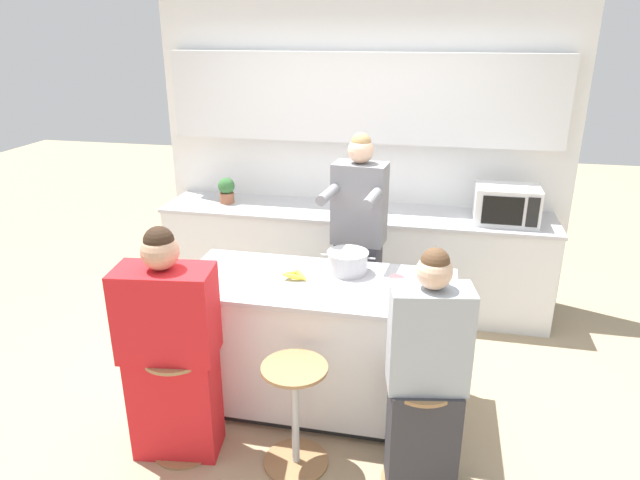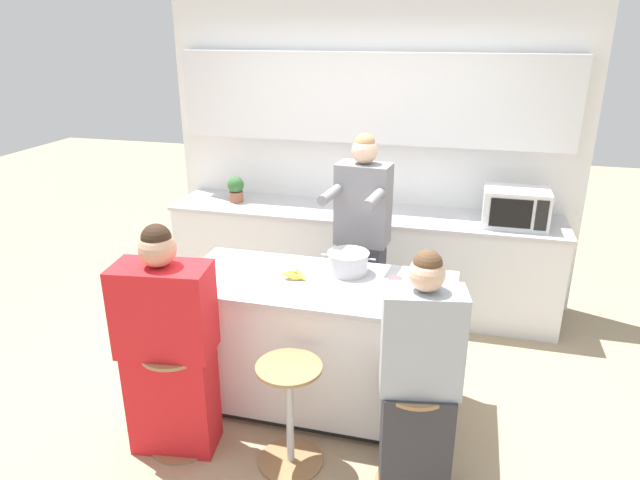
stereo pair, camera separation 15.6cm
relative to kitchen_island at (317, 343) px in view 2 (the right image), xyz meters
name	(u,v)px [view 2 (the right image)]	position (x,y,z in m)	size (l,w,h in m)	color
ground_plane	(317,401)	(0.00, 0.00, -0.45)	(16.00, 16.00, 0.00)	tan
wall_back	(370,130)	(0.00, 1.83, 1.09)	(3.67, 0.22, 2.70)	white
back_counter	(361,258)	(0.00, 1.52, -0.01)	(3.40, 0.64, 0.89)	silver
kitchen_island	(317,343)	(0.00, 0.00, 0.00)	(1.72, 0.77, 0.90)	black
bar_stool_leftmost	(177,395)	(-0.69, -0.62, -0.10)	(0.38, 0.38, 0.66)	#997047
bar_stool_center	(290,411)	(0.00, -0.60, -0.10)	(0.38, 0.38, 0.66)	#997047
bar_stool_rightmost	(412,433)	(0.69, -0.61, -0.10)	(0.38, 0.38, 0.66)	#997047
person_cooking	(362,252)	(0.16, 0.66, 0.40)	(0.43, 0.58, 1.72)	#383842
person_wrapped_blanket	(168,349)	(-0.72, -0.63, 0.21)	(0.57, 0.35, 1.42)	red
person_seated_near	(419,390)	(0.71, -0.63, 0.19)	(0.44, 0.33, 1.42)	#333338
cooking_pot	(348,263)	(0.16, 0.18, 0.52)	(0.35, 0.27, 0.14)	#B7BABC
fruit_bowl	(432,284)	(0.71, 0.04, 0.49)	(0.23, 0.23, 0.08)	white
coffee_cup_near	(396,286)	(0.50, -0.04, 0.49)	(0.12, 0.08, 0.10)	#DB4C51
banana_bunch	(295,275)	(-0.15, 0.01, 0.47)	(0.18, 0.13, 0.06)	yellow
microwave	(516,207)	(1.26, 1.48, 0.58)	(0.50, 0.36, 0.30)	white
potted_plant	(236,189)	(-1.17, 1.52, 0.56)	(0.15, 0.15, 0.23)	#93563D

